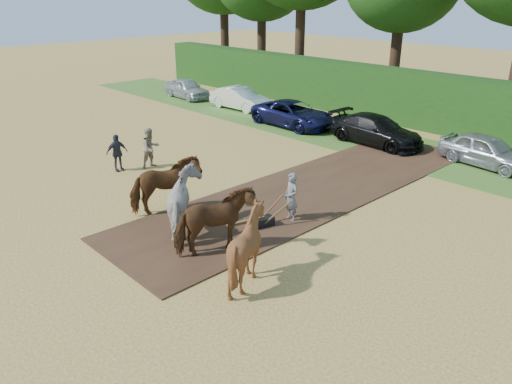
{
  "coord_description": "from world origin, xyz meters",
  "views": [
    {
      "loc": [
        12.98,
        -6.99,
        7.23
      ],
      "look_at": [
        2.64,
        2.8,
        1.4
      ],
      "focal_mm": 35.0,
      "sensor_mm": 36.0,
      "label": 1
    }
  ],
  "objects": [
    {
      "name": "ground",
      "position": [
        0.0,
        0.0,
        0.0
      ],
      "size": [
        120.0,
        120.0,
        0.0
      ],
      "primitive_type": "plane",
      "color": "gold",
      "rests_on": "ground"
    },
    {
      "name": "earth_strip",
      "position": [
        1.5,
        7.0,
        0.03
      ],
      "size": [
        4.5,
        17.0,
        0.05
      ],
      "primitive_type": "cube",
      "color": "#472D1C",
      "rests_on": "ground"
    },
    {
      "name": "grass_verge",
      "position": [
        0.0,
        14.0,
        0.01
      ],
      "size": [
        50.0,
        5.0,
        0.03
      ],
      "primitive_type": "cube",
      "color": "#38601E",
      "rests_on": "ground"
    },
    {
      "name": "hedgerow",
      "position": [
        0.0,
        18.5,
        1.5
      ],
      "size": [
        46.0,
        1.6,
        3.0
      ],
      "primitive_type": "cube",
      "color": "#14380F",
      "rests_on": "ground"
    },
    {
      "name": "spectator_near",
      "position": [
        -5.06,
        3.84,
        0.87
      ],
      "size": [
        0.69,
        0.87,
        1.73
      ],
      "primitive_type": "imported",
      "rotation": [
        0.0,
        0.0,
        1.61
      ],
      "color": "tan",
      "rests_on": "ground"
    },
    {
      "name": "spectator_far",
      "position": [
        -5.65,
        2.55,
        0.8
      ],
      "size": [
        0.48,
        0.97,
        1.59
      ],
      "primitive_type": "imported",
      "rotation": [
        0.0,
        0.0,
        1.47
      ],
      "color": "#272B35",
      "rests_on": "ground"
    },
    {
      "name": "plough_team",
      "position": [
        2.0,
        1.22,
        1.0
      ],
      "size": [
        6.93,
        4.91,
        2.01
      ],
      "color": "brown",
      "rests_on": "ground"
    },
    {
      "name": "parked_cars",
      "position": [
        -3.24,
        13.83,
        0.7
      ],
      "size": [
        30.17,
        3.33,
        1.43
      ],
      "color": "silver",
      "rests_on": "ground"
    }
  ]
}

